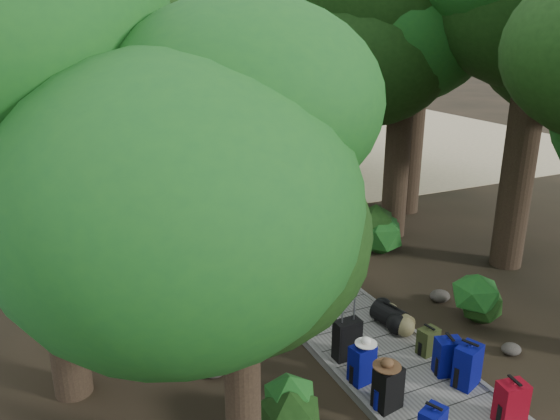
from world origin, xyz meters
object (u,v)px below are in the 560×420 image
backpack_left_c (362,362)px  suitcase_on_boardwalk (347,339)px  backpack_right_d (428,340)px  kayak (113,181)px  backpack_right_a (511,401)px  sun_lounger (259,170)px  backpack_left_b (388,386)px  duffel_right_black (389,315)px  lone_suitcase_on_sand (207,186)px  duffel_right_khaki (397,319)px  backpack_right_b (468,364)px  backpack_right_c (448,355)px

backpack_left_c → suitcase_on_boardwalk: 0.67m
backpack_right_d → kayak: backpack_right_d is taller
backpack_right_a → sun_lounger: size_ratio=0.42×
kayak → sun_lounger: size_ratio=1.66×
backpack_right_a → backpack_left_c: bearing=137.9°
backpack_left_b → duffel_right_black: bearing=43.3°
kayak → lone_suitcase_on_sand: bearing=-42.1°
backpack_right_d → lone_suitcase_on_sand: backpack_right_d is taller
backpack_left_b → duffel_right_black: size_ratio=1.15×
backpack_left_b → backpack_right_d: backpack_left_b is taller
duffel_right_black → lone_suitcase_on_sand: bearing=81.2°
duffel_right_khaki → sun_lounger: 11.51m
backpack_right_b → duffel_right_khaki: (0.03, 1.82, -0.19)m
kayak → backpack_left_c: bearing=-81.7°
backpack_right_a → duffel_right_khaki: backpack_right_a is taller
backpack_right_d → suitcase_on_boardwalk: bearing=152.1°
backpack_right_d → duffel_right_black: size_ratio=0.81×
backpack_right_c → duffel_right_khaki: bearing=101.8°
backpack_right_a → backpack_right_c: 1.27m
backpack_right_b → suitcase_on_boardwalk: (-1.30, 1.40, -0.03)m
duffel_right_khaki → kayak: duffel_right_khaki is taller
duffel_right_khaki → lone_suitcase_on_sand: bearing=86.0°
suitcase_on_boardwalk → backpack_right_b: bearing=-48.3°
kayak → backpack_right_a: bearing=-77.5°
sun_lounger → duffel_right_khaki: bearing=-123.7°
duffel_right_black → sun_lounger: size_ratio=0.38×
backpack_left_c → duffel_right_khaki: size_ratio=1.25×
backpack_right_c → lone_suitcase_on_sand: size_ratio=1.13×
backpack_right_a → suitcase_on_boardwalk: (-1.24, 2.31, -0.01)m
backpack_right_a → suitcase_on_boardwalk: bearing=126.5°
backpack_right_a → backpack_right_b: 0.91m
backpack_right_a → backpack_right_c: backpack_right_a is taller
duffel_right_black → backpack_right_d: bearing=-98.7°
backpack_right_a → lone_suitcase_on_sand: bearing=100.1°
backpack_left_b → backpack_right_b: size_ratio=0.96×
suitcase_on_boardwalk → sun_lounger: suitcase_on_boardwalk is taller
backpack_right_c → lone_suitcase_on_sand: bearing=107.6°
backpack_right_d → duffel_right_khaki: 0.88m
backpack_right_a → backpack_right_b: backpack_right_b is taller
suitcase_on_boardwalk → backpack_right_d: bearing=-20.4°
backpack_left_c → backpack_right_a: bearing=-60.5°
backpack_left_b → kayak: size_ratio=0.26×
lone_suitcase_on_sand → kayak: bearing=153.0°
backpack_right_c → suitcase_on_boardwalk: suitcase_on_boardwalk is taller
backpack_right_c → duffel_right_khaki: backpack_right_c is taller
backpack_left_b → backpack_right_b: bearing=-13.2°
duffel_right_black → backpack_right_a: bearing=-102.0°
duffel_right_khaki → suitcase_on_boardwalk: size_ratio=0.80×
duffel_right_khaki → lone_suitcase_on_sand: size_ratio=0.93×
backpack_left_b → duffel_right_khaki: bearing=39.9°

